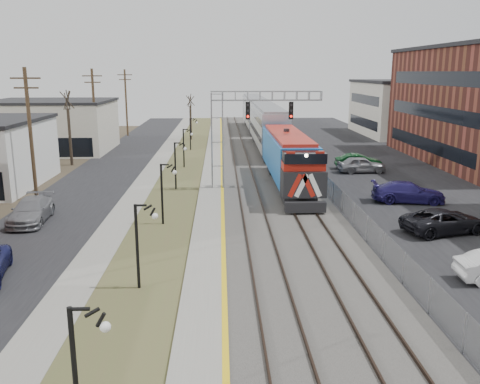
{
  "coord_description": "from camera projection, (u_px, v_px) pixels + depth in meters",
  "views": [
    {
      "loc": [
        -0.23,
        -13.68,
        9.67
      ],
      "look_at": [
        0.92,
        16.04,
        2.6
      ],
      "focal_mm": 38.0,
      "sensor_mm": 36.0,
      "label": 1
    }
  ],
  "objects": [
    {
      "name": "fence",
      "position": [
        307.0,
        165.0,
        49.7
      ],
      "size": [
        0.04,
        120.0,
        1.6
      ],
      "primitive_type": "cube",
      "color": "gray",
      "rests_on": "ground"
    },
    {
      "name": "street_west",
      "position": [
        104.0,
        174.0,
        49.14
      ],
      "size": [
        7.0,
        120.0,
        0.04
      ],
      "primitive_type": "cube",
      "color": "black",
      "rests_on": "ground"
    },
    {
      "name": "ballast_bed",
      "position": [
        264.0,
        172.0,
        49.7
      ],
      "size": [
        8.0,
        120.0,
        0.2
      ],
      "primitive_type": "cube",
      "color": "#595651",
      "rests_on": "ground"
    },
    {
      "name": "signal_gantry",
      "position": [
        238.0,
        123.0,
        41.51
      ],
      "size": [
        9.0,
        1.07,
        8.15
      ],
      "color": "gray",
      "rests_on": "ground"
    },
    {
      "name": "platform",
      "position": [
        213.0,
        172.0,
        49.51
      ],
      "size": [
        2.0,
        120.0,
        0.24
      ],
      "primitive_type": "cube",
      "color": "gray",
      "rests_on": "ground"
    },
    {
      "name": "lampposts",
      "position": [
        162.0,
        194.0,
        32.71
      ],
      "size": [
        0.14,
        62.14,
        4.0
      ],
      "color": "black",
      "rests_on": "ground"
    },
    {
      "name": "car_lot_d",
      "position": [
        408.0,
        193.0,
        38.22
      ],
      "size": [
        5.62,
        2.91,
        1.56
      ],
      "primitive_type": "imported",
      "rotation": [
        0.0,
        0.0,
        1.43
      ],
      "color": "#1E1753",
      "rests_on": "ground"
    },
    {
      "name": "track_far",
      "position": [
        279.0,
        170.0,
        49.72
      ],
      "size": [
        1.58,
        120.0,
        0.15
      ],
      "color": "#2D2119",
      "rests_on": "ballast_bed"
    },
    {
      "name": "parking_lot",
      "position": [
        385.0,
        172.0,
        50.17
      ],
      "size": [
        16.0,
        120.0,
        0.04
      ],
      "primitive_type": "cube",
      "color": "black",
      "rests_on": "ground"
    },
    {
      "name": "bare_trees",
      "position": [
        100.0,
        141.0,
        52.28
      ],
      "size": [
        12.3,
        42.3,
        5.95
      ],
      "color": "#382D23",
      "rests_on": "ground"
    },
    {
      "name": "platform_edge",
      "position": [
        222.0,
        171.0,
        49.51
      ],
      "size": [
        0.24,
        120.0,
        0.01
      ],
      "primitive_type": "cube",
      "color": "gold",
      "rests_on": "platform"
    },
    {
      "name": "train",
      "position": [
        264.0,
        125.0,
        65.95
      ],
      "size": [
        3.0,
        63.05,
        5.33
      ],
      "color": "#1662B6",
      "rests_on": "ground"
    },
    {
      "name": "sidewalk",
      "position": [
        151.0,
        173.0,
        49.3
      ],
      "size": [
        2.0,
        120.0,
        0.08
      ],
      "primitive_type": "cube",
      "color": "gray",
      "rests_on": "ground"
    },
    {
      "name": "grass_median",
      "position": [
        182.0,
        173.0,
        49.42
      ],
      "size": [
        4.0,
        120.0,
        0.06
      ],
      "primitive_type": "cube",
      "color": "#4E532C",
      "rests_on": "ground"
    },
    {
      "name": "car_lot_f",
      "position": [
        358.0,
        162.0,
        51.36
      ],
      "size": [
        4.7,
        1.84,
        1.53
      ],
      "primitive_type": "imported",
      "rotation": [
        0.0,
        0.0,
        1.52
      ],
      "color": "#0B3916",
      "rests_on": "ground"
    },
    {
      "name": "utility_poles",
      "position": [
        31.0,
        135.0,
        38.15
      ],
      "size": [
        0.28,
        80.28,
        10.0
      ],
      "color": "#4C3823",
      "rests_on": "ground"
    },
    {
      "name": "car_street_b",
      "position": [
        31.0,
        211.0,
        33.22
      ],
      "size": [
        2.55,
        5.43,
        1.53
      ],
      "primitive_type": "imported",
      "rotation": [
        0.0,
        0.0,
        0.08
      ],
      "color": "slate",
      "rests_on": "ground"
    },
    {
      "name": "track_near",
      "position": [
        244.0,
        170.0,
        49.58
      ],
      "size": [
        1.58,
        120.0,
        0.15
      ],
      "color": "#2D2119",
      "rests_on": "ballast_bed"
    },
    {
      "name": "car_lot_e",
      "position": [
        361.0,
        165.0,
        49.48
      ],
      "size": [
        4.73,
        2.08,
        1.59
      ],
      "primitive_type": "imported",
      "rotation": [
        0.0,
        0.0,
        1.62
      ],
      "color": "gray",
      "rests_on": "ground"
    },
    {
      "name": "car_lot_c",
      "position": [
        444.0,
        222.0,
        31.02
      ],
      "size": [
        5.73,
        3.68,
        1.47
      ],
      "primitive_type": "imported",
      "rotation": [
        0.0,
        0.0,
        1.82
      ],
      "color": "black",
      "rests_on": "ground"
    }
  ]
}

